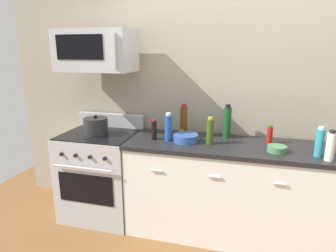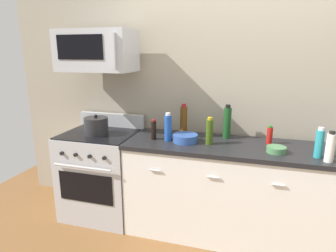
{
  "view_description": "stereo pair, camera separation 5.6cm",
  "coord_description": "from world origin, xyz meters",
  "views": [
    {
      "loc": [
        -0.06,
        -2.57,
        1.74
      ],
      "look_at": [
        -0.73,
        -0.05,
        1.06
      ],
      "focal_mm": 30.69,
      "sensor_mm": 36.0,
      "label": 1
    },
    {
      "loc": [
        -0.0,
        -2.55,
        1.74
      ],
      "look_at": [
        -0.73,
        -0.05,
        1.06
      ],
      "focal_mm": 30.69,
      "sensor_mm": 36.0,
      "label": 2
    }
  ],
  "objects": [
    {
      "name": "range_oven",
      "position": [
        -1.49,
        0.0,
        0.47
      ],
      "size": [
        0.76,
        0.69,
        1.07
      ],
      "color": "#B7BABF",
      "rests_on": "ground_plane"
    },
    {
      "name": "bowl_green_glaze",
      "position": [
        0.24,
        -0.11,
        0.95
      ],
      "size": [
        0.16,
        0.16,
        0.05
      ],
      "color": "#477A4C",
      "rests_on": "countertop_slab"
    },
    {
      "name": "bottle_wine_amber",
      "position": [
        -0.62,
        0.15,
        1.07
      ],
      "size": [
        0.07,
        0.07,
        0.33
      ],
      "color": "#59330F",
      "rests_on": "countertop_slab"
    },
    {
      "name": "bottle_hot_sauce_red",
      "position": [
        0.19,
        0.12,
        1.0
      ],
      "size": [
        0.05,
        0.05,
        0.17
      ],
      "color": "#B21914",
      "rests_on": "countertop_slab"
    },
    {
      "name": "bottle_wine_green",
      "position": [
        -0.2,
        0.2,
        1.08
      ],
      "size": [
        0.07,
        0.07,
        0.33
      ],
      "color": "#19471E",
      "rests_on": "countertop_slab"
    },
    {
      "name": "ground_plane",
      "position": [
        0.0,
        0.0,
        0.0
      ],
      "size": [
        6.38,
        6.38,
        0.0
      ],
      "primitive_type": "plane",
      "color": "brown"
    },
    {
      "name": "bottle_soy_sauce_dark",
      "position": [
        -0.87,
        -0.04,
        1.01
      ],
      "size": [
        0.05,
        0.05,
        0.2
      ],
      "color": "black",
      "rests_on": "countertop_slab"
    },
    {
      "name": "bottle_dish_soap",
      "position": [
        0.55,
        -0.14,
        1.04
      ],
      "size": [
        0.06,
        0.06,
        0.25
      ],
      "color": "teal",
      "rests_on": "countertop_slab"
    },
    {
      "name": "bottle_olive_oil",
      "position": [
        -0.34,
        -0.04,
        1.04
      ],
      "size": [
        0.07,
        0.07,
        0.25
      ],
      "color": "#385114",
      "rests_on": "countertop_slab"
    },
    {
      "name": "microwave",
      "position": [
        -1.49,
        0.05,
        1.75
      ],
      "size": [
        0.74,
        0.44,
        0.4
      ],
      "color": "#B7BABF"
    },
    {
      "name": "bottle_soda_blue",
      "position": [
        -0.73,
        -0.04,
        1.05
      ],
      "size": [
        0.07,
        0.07,
        0.27
      ],
      "color": "#1E4CA5",
      "rests_on": "countertop_slab"
    },
    {
      "name": "bottle_vinegar_white",
      "position": [
        0.61,
        -0.22,
        1.04
      ],
      "size": [
        0.07,
        0.07,
        0.24
      ],
      "color": "silver",
      "rests_on": "countertop_slab"
    },
    {
      "name": "stockpot",
      "position": [
        -1.49,
        -0.05,
        1.01
      ],
      "size": [
        0.24,
        0.24,
        0.21
      ],
      "color": "#262628",
      "rests_on": "range_oven"
    },
    {
      "name": "counter_unit",
      "position": [
        -0.0,
        -0.0,
        0.46
      ],
      "size": [
        2.23,
        0.66,
        0.92
      ],
      "color": "white",
      "rests_on": "ground_plane"
    },
    {
      "name": "back_wall",
      "position": [
        0.0,
        0.41,
        1.35
      ],
      "size": [
        5.32,
        0.1,
        2.7
      ],
      "primitive_type": "cube",
      "color": "#9E937F",
      "rests_on": "ground_plane"
    },
    {
      "name": "bowl_blue_mixing",
      "position": [
        -0.56,
        -0.04,
        0.96
      ],
      "size": [
        0.23,
        0.23,
        0.07
      ],
      "color": "#2D519E",
      "rests_on": "countertop_slab"
    }
  ]
}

